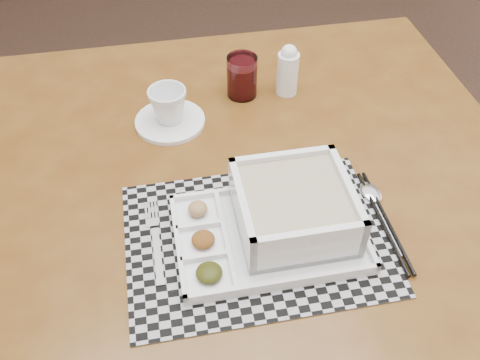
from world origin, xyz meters
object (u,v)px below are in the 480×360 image
Objects in this scene: serving_tray at (286,215)px; juice_glass at (242,78)px; creamer_bottle at (288,70)px; dining_table at (249,216)px; cup at (168,105)px.

serving_tray is 3.59× the size of juice_glass.
creamer_bottle reaches higher than juice_glass.
dining_table is 12.95× the size of juice_glass.
dining_table is 10.24× the size of creamer_bottle.
dining_table is at bearing -85.54° from cup.
juice_glass is 0.10m from creamer_bottle.
creamer_bottle is (0.18, 0.26, 0.14)m from dining_table.
juice_glass is at bearing -2.95° from cup.
serving_tray is 2.84× the size of creamer_bottle.
creamer_bottle is (0.10, -0.02, 0.01)m from juice_glass.
cup is 0.67× the size of creamer_bottle.
dining_table is 15.29× the size of cup.
juice_glass is (0.18, 0.05, -0.00)m from cup.
serving_tray is at bearing -111.82° from creamer_bottle.
juice_glass is at bearing 82.49° from serving_tray.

